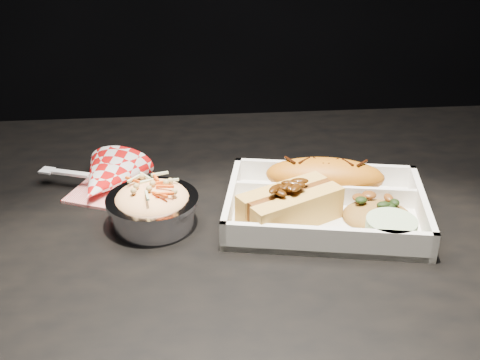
% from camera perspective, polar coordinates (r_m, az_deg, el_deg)
% --- Properties ---
extents(dining_table, '(1.20, 0.80, 0.75)m').
position_cam_1_polar(dining_table, '(0.81, 1.58, -9.94)').
color(dining_table, black).
rests_on(dining_table, ground).
extents(food_tray, '(0.28, 0.22, 0.04)m').
position_cam_1_polar(food_tray, '(0.78, 8.04, -2.85)').
color(food_tray, white).
rests_on(food_tray, dining_table).
extents(fried_pastry, '(0.17, 0.09, 0.05)m').
position_cam_1_polar(fried_pastry, '(0.82, 8.05, 0.37)').
color(fried_pastry, '#BA6612').
rests_on(fried_pastry, food_tray).
extents(hotdog, '(0.14, 0.11, 0.06)m').
position_cam_1_polar(hotdog, '(0.75, 4.76, -2.21)').
color(hotdog, gold).
rests_on(hotdog, food_tray).
extents(fried_rice_mound, '(0.10, 0.09, 0.03)m').
position_cam_1_polar(fried_rice_mound, '(0.77, 12.94, -2.65)').
color(fried_rice_mound, olive).
rests_on(fried_rice_mound, food_tray).
extents(cupcake_liner, '(0.06, 0.06, 0.03)m').
position_cam_1_polar(cupcake_liner, '(0.73, 14.10, -4.69)').
color(cupcake_liner, '#A7C494').
rests_on(cupcake_liner, food_tray).
extents(foil_coleslaw_cup, '(0.12, 0.12, 0.06)m').
position_cam_1_polar(foil_coleslaw_cup, '(0.76, -8.29, -2.33)').
color(foil_coleslaw_cup, silver).
rests_on(foil_coleslaw_cup, dining_table).
extents(napkin_fork, '(0.17, 0.14, 0.10)m').
position_cam_1_polar(napkin_fork, '(0.86, -12.62, -0.00)').
color(napkin_fork, red).
rests_on(napkin_fork, dining_table).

